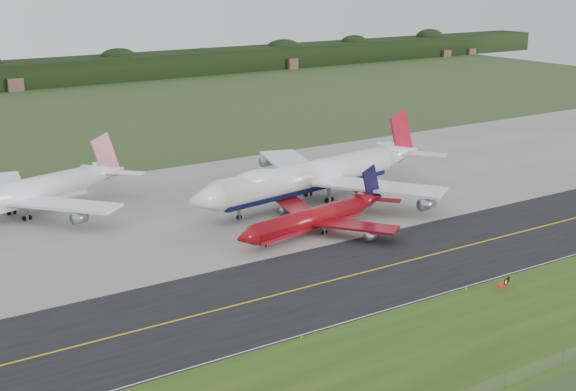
# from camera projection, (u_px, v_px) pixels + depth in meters

# --- Properties ---
(ground) EXTENTS (600.00, 600.00, 0.00)m
(ground) POSITION_uv_depth(u_px,v_px,m) (380.00, 259.00, 156.69)
(ground) COLOR #304822
(ground) RESTS_ON ground
(grass_verge) EXTENTS (400.00, 30.00, 0.01)m
(grass_verge) POSITION_uv_depth(u_px,v_px,m) (520.00, 322.00, 128.58)
(grass_verge) COLOR #294D16
(grass_verge) RESTS_ON ground
(taxiway) EXTENTS (400.00, 32.00, 0.02)m
(taxiway) POSITION_uv_depth(u_px,v_px,m) (394.00, 265.00, 153.47)
(taxiway) COLOR black
(taxiway) RESTS_ON ground
(apron) EXTENTS (400.00, 78.00, 0.01)m
(apron) POSITION_uv_depth(u_px,v_px,m) (247.00, 198.00, 197.63)
(apron) COLOR gray
(apron) RESTS_ON ground
(taxiway_centreline) EXTENTS (400.00, 0.40, 0.00)m
(taxiway_centreline) POSITION_uv_depth(u_px,v_px,m) (394.00, 265.00, 153.47)
(taxiway_centreline) COLOR gold
(taxiway_centreline) RESTS_ON taxiway
(taxiway_edge_line) EXTENTS (400.00, 0.25, 0.00)m
(taxiway_edge_line) POSITION_uv_depth(u_px,v_px,m) (451.00, 291.00, 141.02)
(taxiway_edge_line) COLOR silver
(taxiway_edge_line) RESTS_ON taxiway
(horizon_treeline) EXTENTS (700.00, 25.00, 12.00)m
(horizon_treeline) POSITION_uv_depth(u_px,v_px,m) (5.00, 77.00, 375.01)
(horizon_treeline) COLOR black
(horizon_treeline) RESTS_ON ground
(jet_ba_747) EXTENTS (75.06, 61.61, 18.88)m
(jet_ba_747) POSITION_uv_depth(u_px,v_px,m) (314.00, 175.00, 194.00)
(jet_ba_747) COLOR white
(jet_ba_747) RESTS_ON ground
(jet_red_737) EXTENTS (43.60, 35.10, 11.81)m
(jet_red_737) POSITION_uv_depth(u_px,v_px,m) (316.00, 217.00, 171.76)
(jet_red_737) COLOR maroon
(jet_red_737) RESTS_ON ground
(jet_star_tail) EXTENTS (59.59, 48.82, 15.92)m
(jet_star_tail) POSITION_uv_depth(u_px,v_px,m) (16.00, 195.00, 180.93)
(jet_star_tail) COLOR white
(jet_star_tail) RESTS_ON ground
(taxiway_sign) EXTENTS (4.71, 1.85, 1.65)m
(taxiway_sign) POSITION_uv_depth(u_px,v_px,m) (504.00, 283.00, 141.52)
(taxiway_sign) COLOR slate
(taxiway_sign) RESTS_ON ground
(edge_marker_left) EXTENTS (0.16, 0.16, 0.50)m
(edge_marker_left) POSITION_uv_depth(u_px,v_px,m) (301.00, 337.00, 122.84)
(edge_marker_left) COLOR yellow
(edge_marker_left) RESTS_ON ground
(edge_marker_center) EXTENTS (0.16, 0.16, 0.50)m
(edge_marker_center) POSITION_uv_depth(u_px,v_px,m) (466.00, 288.00, 141.52)
(edge_marker_center) COLOR yellow
(edge_marker_center) RESTS_ON ground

